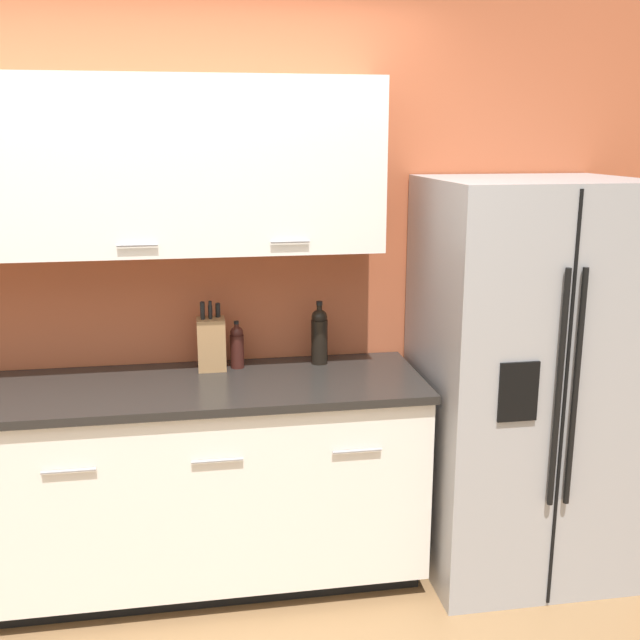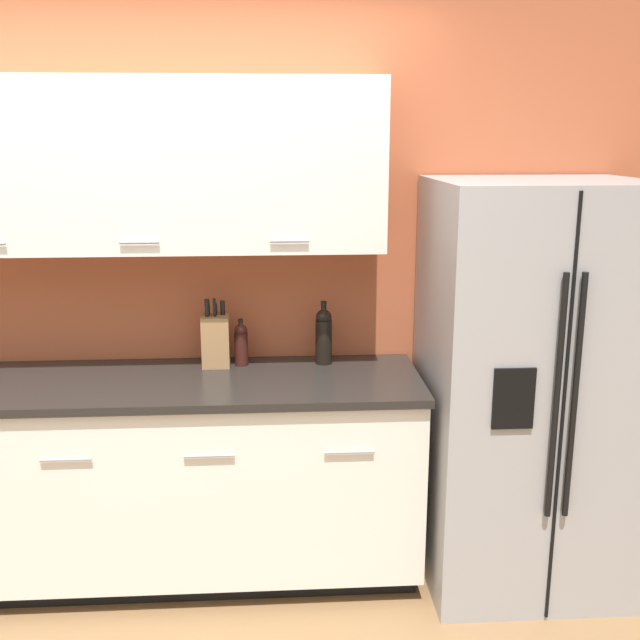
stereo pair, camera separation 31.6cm
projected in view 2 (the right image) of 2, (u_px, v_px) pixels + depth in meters
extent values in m
cube|color=#BC5B38|center=(160.00, 277.00, 3.42)|extent=(10.00, 0.05, 2.60)
cube|color=white|center=(142.00, 166.00, 3.12)|extent=(2.03, 0.32, 0.72)
cylinder|color=#99999E|center=(139.00, 243.00, 3.03)|extent=(0.16, 0.01, 0.01)
cylinder|color=#99999E|center=(290.00, 241.00, 3.06)|extent=(0.16, 0.01, 0.01)
cube|color=black|center=(160.00, 559.00, 3.43)|extent=(2.27, 0.54, 0.09)
cube|color=white|center=(153.00, 473.00, 3.28)|extent=(2.31, 0.62, 0.80)
cube|color=black|center=(147.00, 384.00, 3.17)|extent=(2.33, 0.64, 0.03)
cylinder|color=#99999E|center=(65.00, 460.00, 2.90)|extent=(0.20, 0.01, 0.01)
cylinder|color=#99999E|center=(209.00, 456.00, 2.94)|extent=(0.20, 0.01, 0.01)
cylinder|color=#99999E|center=(349.00, 452.00, 2.97)|extent=(0.20, 0.01, 0.01)
cube|color=#9E9EA0|center=(529.00, 386.00, 3.22)|extent=(0.87, 0.76, 1.76)
cube|color=black|center=(562.00, 419.00, 2.85)|extent=(0.01, 0.01, 1.72)
cylinder|color=black|center=(557.00, 399.00, 2.81)|extent=(0.02, 0.02, 0.97)
cylinder|color=black|center=(575.00, 398.00, 2.82)|extent=(0.02, 0.02, 0.97)
cube|color=black|center=(514.00, 399.00, 2.82)|extent=(0.16, 0.01, 0.24)
cube|color=#A87A4C|center=(216.00, 341.00, 3.34)|extent=(0.12, 0.11, 0.23)
cylinder|color=black|center=(207.00, 307.00, 3.32)|extent=(0.02, 0.04, 0.08)
cylinder|color=black|center=(207.00, 308.00, 3.29)|extent=(0.02, 0.04, 0.08)
cylinder|color=black|center=(215.00, 309.00, 3.32)|extent=(0.02, 0.03, 0.06)
cylinder|color=black|center=(214.00, 308.00, 3.29)|extent=(0.01, 0.03, 0.08)
cylinder|color=black|center=(223.00, 308.00, 3.32)|extent=(0.02, 0.03, 0.07)
cylinder|color=black|center=(324.00, 342.00, 3.39)|extent=(0.08, 0.08, 0.20)
sphere|color=black|center=(324.00, 317.00, 3.36)|extent=(0.07, 0.07, 0.07)
cylinder|color=black|center=(324.00, 313.00, 3.35)|extent=(0.02, 0.02, 0.07)
cylinder|color=black|center=(324.00, 303.00, 3.34)|extent=(0.03, 0.03, 0.02)
cylinder|color=#3D1914|center=(241.00, 349.00, 3.37)|extent=(0.06, 0.06, 0.15)
sphere|color=#3D1914|center=(241.00, 331.00, 3.34)|extent=(0.06, 0.06, 0.06)
cylinder|color=#3D1914|center=(241.00, 327.00, 3.34)|extent=(0.02, 0.02, 0.05)
cylinder|color=black|center=(241.00, 320.00, 3.33)|extent=(0.02, 0.02, 0.01)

